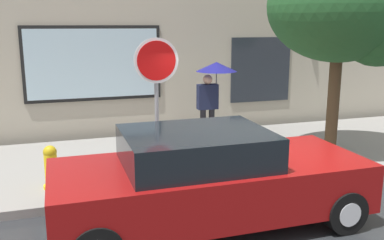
{
  "coord_description": "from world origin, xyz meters",
  "views": [
    {
      "loc": [
        -2.9,
        -5.68,
        2.95
      ],
      "look_at": [
        -0.52,
        1.8,
        1.2
      ],
      "focal_mm": 40.23,
      "sensor_mm": 36.0,
      "label": 1
    }
  ],
  "objects_px": {
    "street_tree": "(348,10)",
    "stop_sign": "(157,83)",
    "parked_car": "(208,179)",
    "fire_hydrant": "(51,167)",
    "pedestrian_with_umbrella": "(213,80)"
  },
  "relations": [
    {
      "from": "street_tree",
      "to": "stop_sign",
      "type": "height_order",
      "value": "street_tree"
    },
    {
      "from": "parked_car",
      "to": "street_tree",
      "type": "bearing_deg",
      "value": 28.92
    },
    {
      "from": "fire_hydrant",
      "to": "pedestrian_with_umbrella",
      "type": "bearing_deg",
      "value": 27.64
    },
    {
      "from": "parked_car",
      "to": "stop_sign",
      "type": "xyz_separation_m",
      "value": [
        -0.43,
        1.4,
        1.26
      ]
    },
    {
      "from": "pedestrian_with_umbrella",
      "to": "fire_hydrant",
      "type": "bearing_deg",
      "value": -152.36
    },
    {
      "from": "parked_car",
      "to": "street_tree",
      "type": "distance_m",
      "value": 5.03
    },
    {
      "from": "parked_car",
      "to": "fire_hydrant",
      "type": "bearing_deg",
      "value": 140.12
    },
    {
      "from": "parked_car",
      "to": "fire_hydrant",
      "type": "distance_m",
      "value": 2.91
    },
    {
      "from": "street_tree",
      "to": "pedestrian_with_umbrella",
      "type": "bearing_deg",
      "value": 143.86
    },
    {
      "from": "fire_hydrant",
      "to": "stop_sign",
      "type": "bearing_deg",
      "value": -14.27
    },
    {
      "from": "street_tree",
      "to": "stop_sign",
      "type": "distance_m",
      "value": 4.48
    },
    {
      "from": "parked_car",
      "to": "fire_hydrant",
      "type": "height_order",
      "value": "parked_car"
    },
    {
      "from": "street_tree",
      "to": "parked_car",
      "type": "bearing_deg",
      "value": -151.08
    },
    {
      "from": "fire_hydrant",
      "to": "street_tree",
      "type": "xyz_separation_m",
      "value": [
        6.04,
        0.25,
        2.7
      ]
    },
    {
      "from": "fire_hydrant",
      "to": "stop_sign",
      "type": "height_order",
      "value": "stop_sign"
    }
  ]
}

